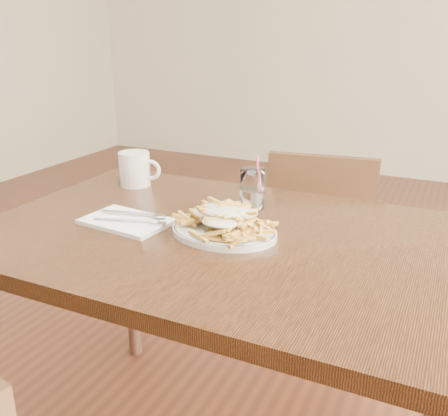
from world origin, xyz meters
The scene contains 8 objects.
table centered at (0.00, 0.00, 0.67)m, with size 1.20×0.80×0.75m.
chair_far centered at (0.08, 0.71, 0.46)m, with size 0.42×0.42×0.82m.
fries_plate centered at (0.02, -0.02, 0.76)m, with size 0.32×0.30×0.02m.
loaded_fries centered at (0.02, -0.02, 0.80)m, with size 0.26×0.22×0.07m.
napkin centered at (-0.24, -0.05, 0.76)m, with size 0.22×0.14×0.01m, color white.
cutlery centered at (-0.24, -0.05, 0.76)m, with size 0.21×0.13×0.01m.
water_glass centered at (0.00, 0.20, 0.80)m, with size 0.07×0.07×0.15m.
coffee_mug centered at (-0.42, 0.24, 0.80)m, with size 0.14×0.10×0.11m.
Camera 1 is at (0.50, -1.03, 1.22)m, focal length 40.00 mm.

